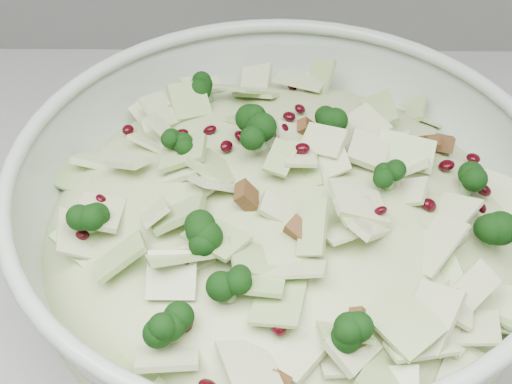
% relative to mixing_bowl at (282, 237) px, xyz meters
% --- Properties ---
extents(mixing_bowl, '(0.42, 0.42, 0.15)m').
position_rel_mixing_bowl_xyz_m(mixing_bowl, '(0.00, 0.00, 0.00)').
color(mixing_bowl, '#B2C4B2').
rests_on(mixing_bowl, counter).
extents(salad, '(0.37, 0.37, 0.15)m').
position_rel_mixing_bowl_xyz_m(salad, '(0.00, 0.00, 0.02)').
color(salad, beige).
rests_on(salad, mixing_bowl).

